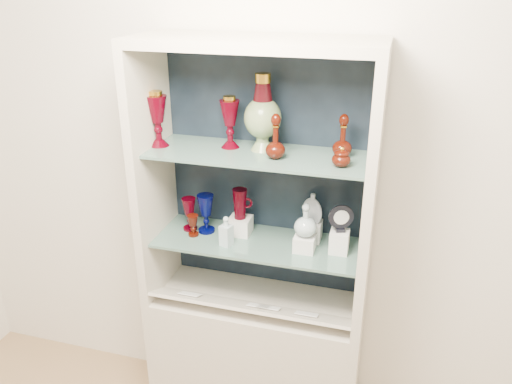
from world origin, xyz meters
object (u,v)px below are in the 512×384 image
(ruby_decanter_b, at_px, (343,134))
(cobalt_goblet, at_px, (206,213))
(pedestal_lamp_left, at_px, (157,119))
(flat_flask, at_px, (312,207))
(ruby_decanter_a, at_px, (276,134))
(ruby_goblet_small, at_px, (193,225))
(clear_round_decanter, at_px, (306,221))
(pedestal_lamp_right, at_px, (230,122))
(ruby_pitcher, at_px, (240,204))
(lidded_bowl, at_px, (341,156))
(ruby_goblet_tall, at_px, (189,214))
(enamel_urn, at_px, (263,113))
(clear_square_bottle, at_px, (226,231))
(cameo_medallion, at_px, (341,218))

(ruby_decanter_b, height_order, cobalt_goblet, ruby_decanter_b)
(pedestal_lamp_left, xyz_separation_m, ruby_decanter_b, (0.79, 0.07, -0.03))
(ruby_decanter_b, bearing_deg, flat_flask, 166.72)
(ruby_decanter_a, bearing_deg, ruby_goblet_small, 177.46)
(ruby_goblet_small, distance_m, clear_round_decanter, 0.53)
(flat_flask, bearing_deg, cobalt_goblet, -149.46)
(ruby_goblet_small, height_order, flat_flask, flat_flask)
(pedestal_lamp_right, xyz_separation_m, ruby_pitcher, (0.04, 0.01, -0.38))
(lidded_bowl, distance_m, ruby_goblet_tall, 0.80)
(pedestal_lamp_left, bearing_deg, pedestal_lamp_right, 11.69)
(ruby_goblet_tall, bearing_deg, ruby_decanter_a, -9.37)
(flat_flask, bearing_deg, enamel_urn, -148.24)
(clear_square_bottle, bearing_deg, ruby_pitcher, 78.17)
(cameo_medallion, bearing_deg, pedestal_lamp_right, 156.14)
(cobalt_goblet, relative_size, clear_square_bottle, 1.32)
(ruby_goblet_tall, bearing_deg, clear_round_decanter, -5.00)
(ruby_pitcher, relative_size, cameo_medallion, 1.12)
(ruby_decanter_a, distance_m, cobalt_goblet, 0.56)
(ruby_decanter_a, xyz_separation_m, cobalt_goblet, (-0.34, 0.07, -0.43))
(lidded_bowl, xyz_separation_m, ruby_goblet_tall, (-0.69, 0.09, -0.38))
(pedestal_lamp_left, distance_m, enamel_urn, 0.46)
(pedestal_lamp_right, distance_m, cameo_medallion, 0.62)
(pedestal_lamp_right, bearing_deg, flat_flask, 5.58)
(enamel_urn, relative_size, ruby_pitcher, 2.27)
(pedestal_lamp_right, relative_size, cobalt_goblet, 1.21)
(ruby_decanter_a, xyz_separation_m, clear_square_bottle, (-0.21, -0.03, -0.45))
(flat_flask, bearing_deg, pedestal_lamp_left, -147.39)
(pedestal_lamp_left, bearing_deg, clear_square_bottle, -9.51)
(cobalt_goblet, height_order, flat_flask, flat_flask)
(cameo_medallion, bearing_deg, clear_round_decanter, 171.21)
(enamel_urn, height_order, cameo_medallion, enamel_urn)
(ruby_decanter_a, height_order, cobalt_goblet, ruby_decanter_a)
(pedestal_lamp_left, height_order, pedestal_lamp_right, pedestal_lamp_left)
(lidded_bowl, relative_size, ruby_goblet_tall, 0.52)
(cobalt_goblet, relative_size, ruby_pitcher, 1.30)
(ruby_goblet_small, bearing_deg, enamel_urn, 14.33)
(ruby_pitcher, relative_size, flat_flask, 1.00)
(pedestal_lamp_right, relative_size, clear_square_bottle, 1.59)
(lidded_bowl, height_order, ruby_pitcher, lidded_bowl)
(pedestal_lamp_left, relative_size, ruby_goblet_tall, 1.51)
(pedestal_lamp_right, height_order, lidded_bowl, pedestal_lamp_right)
(ruby_pitcher, height_order, clear_square_bottle, ruby_pitcher)
(ruby_decanter_b, bearing_deg, ruby_decanter_a, -159.06)
(ruby_decanter_b, distance_m, ruby_goblet_tall, 0.81)
(ruby_decanter_b, height_order, cameo_medallion, ruby_decanter_b)
(ruby_decanter_b, bearing_deg, lidded_bowl, -84.64)
(clear_square_bottle, bearing_deg, enamel_urn, 43.15)
(clear_round_decanter, height_order, cameo_medallion, cameo_medallion)
(ruby_decanter_a, distance_m, ruby_pitcher, 0.43)
(lidded_bowl, bearing_deg, clear_round_decanter, 162.17)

